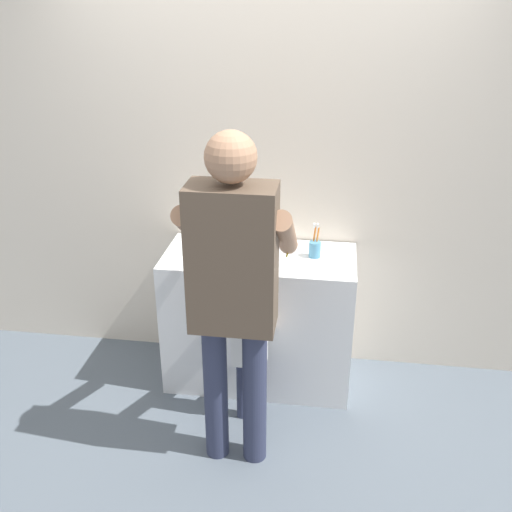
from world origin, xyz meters
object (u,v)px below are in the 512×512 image
Objects in this scene: toothbrush_cup at (315,248)px; adult_parent at (234,279)px; soap_bottle at (210,239)px; child_toddler at (250,345)px.

adult_parent is at bearing -115.99° from toothbrush_cup.
adult_parent is (-0.36, -0.73, 0.14)m from toothbrush_cup.
child_toddler is (0.31, -0.46, -0.44)m from soap_bottle.
soap_bottle is 0.20× the size of child_toddler.
soap_bottle is 0.70m from child_toddler.
child_toddler is at bearing -55.77° from soap_bottle.
soap_bottle is (-0.64, 0.02, 0.01)m from toothbrush_cup.
toothbrush_cup is at bearing 64.01° from adult_parent.
child_toddler is at bearing -127.09° from toothbrush_cup.
adult_parent is (-0.03, -0.30, 0.57)m from child_toddler.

